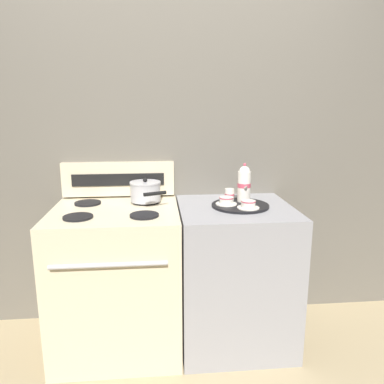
{
  "coord_description": "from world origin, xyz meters",
  "views": [
    {
      "loc": [
        -0.09,
        -2.16,
        1.48
      ],
      "look_at": [
        0.12,
        0.08,
        0.96
      ],
      "focal_mm": 35.0,
      "sensor_mm": 36.0,
      "label": 1
    }
  ],
  "objects_px": {
    "serving_tray": "(240,205)",
    "teapot": "(244,184)",
    "teacup_left": "(248,204)",
    "stove": "(118,279)",
    "creamer_jug": "(229,195)",
    "teacup_right": "(226,201)",
    "saucepan": "(146,191)"
  },
  "relations": [
    {
      "from": "stove",
      "to": "teacup_left",
      "type": "relative_size",
      "value": 6.89
    },
    {
      "from": "serving_tray",
      "to": "teacup_right",
      "type": "distance_m",
      "value": 0.09
    },
    {
      "from": "serving_tray",
      "to": "teacup_left",
      "type": "height_order",
      "value": "teacup_left"
    },
    {
      "from": "serving_tray",
      "to": "teapot",
      "type": "height_order",
      "value": "teapot"
    },
    {
      "from": "saucepan",
      "to": "serving_tray",
      "type": "relative_size",
      "value": 0.82
    },
    {
      "from": "stove",
      "to": "saucepan",
      "type": "xyz_separation_m",
      "value": [
        0.18,
        0.15,
        0.51
      ]
    },
    {
      "from": "stove",
      "to": "teapot",
      "type": "distance_m",
      "value": 0.98
    },
    {
      "from": "saucepan",
      "to": "teacup_left",
      "type": "height_order",
      "value": "saucepan"
    },
    {
      "from": "stove",
      "to": "saucepan",
      "type": "distance_m",
      "value": 0.57
    },
    {
      "from": "saucepan",
      "to": "creamer_jug",
      "type": "relative_size",
      "value": 3.85
    },
    {
      "from": "saucepan",
      "to": "teacup_left",
      "type": "distance_m",
      "value": 0.65
    },
    {
      "from": "serving_tray",
      "to": "teapot",
      "type": "relative_size",
      "value": 1.44
    },
    {
      "from": "creamer_jug",
      "to": "serving_tray",
      "type": "bearing_deg",
      "value": -66.72
    },
    {
      "from": "stove",
      "to": "creamer_jug",
      "type": "relative_size",
      "value": 12.09
    },
    {
      "from": "teapot",
      "to": "saucepan",
      "type": "bearing_deg",
      "value": 172.8
    },
    {
      "from": "saucepan",
      "to": "teacup_right",
      "type": "relative_size",
      "value": 2.2
    },
    {
      "from": "saucepan",
      "to": "teapot",
      "type": "distance_m",
      "value": 0.62
    },
    {
      "from": "serving_tray",
      "to": "teapot",
      "type": "xyz_separation_m",
      "value": [
        0.04,
        0.07,
        0.12
      ]
    },
    {
      "from": "teapot",
      "to": "teacup_right",
      "type": "xyz_separation_m",
      "value": [
        -0.12,
        -0.06,
        -0.09
      ]
    },
    {
      "from": "stove",
      "to": "teacup_left",
      "type": "xyz_separation_m",
      "value": [
        0.78,
        -0.09,
        0.48
      ]
    },
    {
      "from": "creamer_jug",
      "to": "teacup_left",
      "type": "bearing_deg",
      "value": -69.72
    },
    {
      "from": "teacup_right",
      "to": "creamer_jug",
      "type": "distance_m",
      "value": 0.11
    },
    {
      "from": "serving_tray",
      "to": "teacup_right",
      "type": "bearing_deg",
      "value": 174.5
    },
    {
      "from": "teacup_left",
      "to": "creamer_jug",
      "type": "height_order",
      "value": "creamer_jug"
    },
    {
      "from": "stove",
      "to": "serving_tray",
      "type": "xyz_separation_m",
      "value": [
        0.76,
        0.0,
        0.45
      ]
    },
    {
      "from": "stove",
      "to": "saucepan",
      "type": "bearing_deg",
      "value": 39.72
    },
    {
      "from": "serving_tray",
      "to": "teacup_left",
      "type": "bearing_deg",
      "value": -73.45
    },
    {
      "from": "serving_tray",
      "to": "stove",
      "type": "bearing_deg",
      "value": -179.99
    },
    {
      "from": "saucepan",
      "to": "serving_tray",
      "type": "distance_m",
      "value": 0.6
    },
    {
      "from": "teapot",
      "to": "stove",
      "type": "bearing_deg",
      "value": -174.75
    },
    {
      "from": "teacup_right",
      "to": "creamer_jug",
      "type": "xyz_separation_m",
      "value": [
        0.04,
        0.1,
        0.01
      ]
    },
    {
      "from": "serving_tray",
      "to": "teapot",
      "type": "distance_m",
      "value": 0.15
    }
  ]
}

